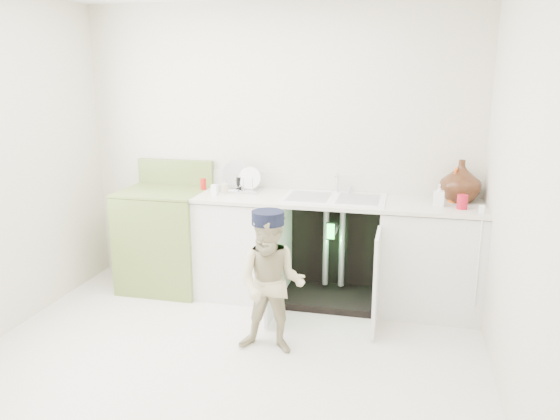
% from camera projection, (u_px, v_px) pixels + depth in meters
% --- Properties ---
extents(ground, '(3.50, 3.50, 0.00)m').
position_uv_depth(ground, '(226.00, 362.00, 3.71)').
color(ground, beige).
rests_on(ground, ground).
extents(room_shell, '(6.00, 5.50, 1.26)m').
position_uv_depth(room_shell, '(221.00, 182.00, 3.40)').
color(room_shell, beige).
rests_on(room_shell, ground).
extents(counter_run, '(2.44, 1.02, 1.24)m').
position_uv_depth(counter_run, '(337.00, 247.00, 4.60)').
color(counter_run, white).
rests_on(counter_run, ground).
extents(avocado_stove, '(0.73, 0.65, 1.13)m').
position_uv_depth(avocado_stove, '(166.00, 237.00, 4.92)').
color(avocado_stove, olive).
rests_on(avocado_stove, ground).
extents(repair_worker, '(0.60, 0.82, 1.01)m').
position_uv_depth(repair_worker, '(271.00, 283.00, 3.74)').
color(repair_worker, tan).
rests_on(repair_worker, ground).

